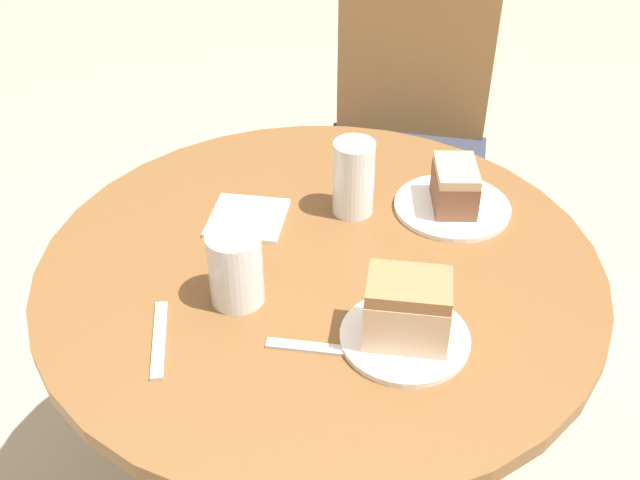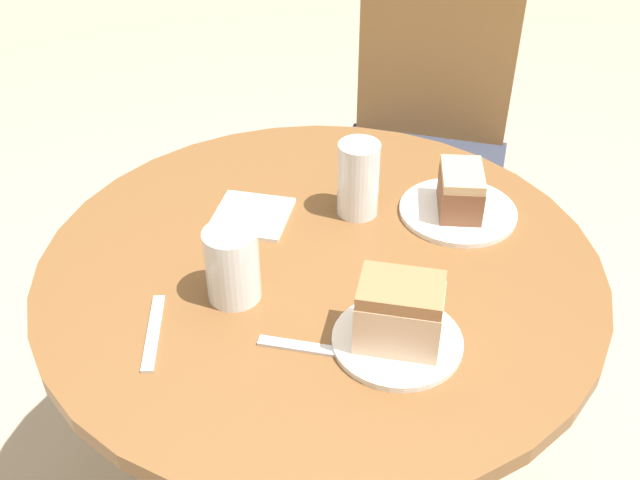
{
  "view_description": "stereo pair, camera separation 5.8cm",
  "coord_description": "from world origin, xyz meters",
  "px_view_note": "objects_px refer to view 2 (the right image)",
  "views": [
    {
      "loc": [
        0.12,
        -0.97,
        1.53
      ],
      "look_at": [
        0.0,
        0.0,
        0.79
      ],
      "focal_mm": 42.0,
      "sensor_mm": 36.0,
      "label": 1
    },
    {
      "loc": [
        0.17,
        -0.96,
        1.53
      ],
      "look_at": [
        0.0,
        0.0,
        0.79
      ],
      "focal_mm": 42.0,
      "sensor_mm": 36.0,
      "label": 2
    }
  ],
  "objects_px": {
    "chair": "(422,145)",
    "plate_far": "(458,211)",
    "cake_slice_near": "(400,312)",
    "glass_water": "(233,269)",
    "plate_near": "(397,341)",
    "cake_slice_far": "(461,190)",
    "glass_lemonade": "(358,183)"
  },
  "relations": [
    {
      "from": "plate_far",
      "to": "cake_slice_far",
      "type": "height_order",
      "value": "cake_slice_far"
    },
    {
      "from": "cake_slice_near",
      "to": "plate_near",
      "type": "bearing_deg",
      "value": 0.0
    },
    {
      "from": "cake_slice_near",
      "to": "plate_far",
      "type": "bearing_deg",
      "value": 77.77
    },
    {
      "from": "plate_near",
      "to": "plate_far",
      "type": "bearing_deg",
      "value": 77.77
    },
    {
      "from": "glass_water",
      "to": "plate_near",
      "type": "bearing_deg",
      "value": -13.34
    },
    {
      "from": "plate_near",
      "to": "glass_lemonade",
      "type": "distance_m",
      "value": 0.34
    },
    {
      "from": "chair",
      "to": "plate_near",
      "type": "height_order",
      "value": "chair"
    },
    {
      "from": "cake_slice_near",
      "to": "glass_lemonade",
      "type": "bearing_deg",
      "value": 107.77
    },
    {
      "from": "glass_water",
      "to": "cake_slice_near",
      "type": "bearing_deg",
      "value": -13.34
    },
    {
      "from": "plate_far",
      "to": "glass_lemonade",
      "type": "distance_m",
      "value": 0.19
    },
    {
      "from": "glass_water",
      "to": "glass_lemonade",
      "type": "bearing_deg",
      "value": 59.14
    },
    {
      "from": "cake_slice_near",
      "to": "glass_water",
      "type": "xyz_separation_m",
      "value": [
        -0.26,
        0.06,
        -0.01
      ]
    },
    {
      "from": "chair",
      "to": "plate_far",
      "type": "height_order",
      "value": "chair"
    },
    {
      "from": "plate_near",
      "to": "cake_slice_far",
      "type": "distance_m",
      "value": 0.36
    },
    {
      "from": "plate_near",
      "to": "cake_slice_near",
      "type": "bearing_deg",
      "value": 180.0
    },
    {
      "from": "plate_near",
      "to": "cake_slice_far",
      "type": "relative_size",
      "value": 1.61
    },
    {
      "from": "plate_far",
      "to": "cake_slice_far",
      "type": "relative_size",
      "value": 1.78
    },
    {
      "from": "chair",
      "to": "plate_far",
      "type": "relative_size",
      "value": 4.79
    },
    {
      "from": "chair",
      "to": "plate_near",
      "type": "bearing_deg",
      "value": -84.11
    },
    {
      "from": "cake_slice_far",
      "to": "glass_lemonade",
      "type": "relative_size",
      "value": 0.85
    },
    {
      "from": "plate_near",
      "to": "cake_slice_far",
      "type": "height_order",
      "value": "cake_slice_far"
    },
    {
      "from": "cake_slice_near",
      "to": "glass_water",
      "type": "height_order",
      "value": "glass_water"
    },
    {
      "from": "cake_slice_far",
      "to": "glass_water",
      "type": "distance_m",
      "value": 0.44
    },
    {
      "from": "plate_near",
      "to": "cake_slice_far",
      "type": "bearing_deg",
      "value": 77.77
    },
    {
      "from": "chair",
      "to": "cake_slice_far",
      "type": "bearing_deg",
      "value": -77.06
    },
    {
      "from": "chair",
      "to": "cake_slice_far",
      "type": "height_order",
      "value": "chair"
    },
    {
      "from": "chair",
      "to": "cake_slice_near",
      "type": "xyz_separation_m",
      "value": [
        0.02,
        -1.0,
        0.29
      ]
    },
    {
      "from": "plate_far",
      "to": "glass_lemonade",
      "type": "height_order",
      "value": "glass_lemonade"
    },
    {
      "from": "cake_slice_far",
      "to": "glass_lemonade",
      "type": "distance_m",
      "value": 0.18
    },
    {
      "from": "cake_slice_far",
      "to": "glass_water",
      "type": "height_order",
      "value": "glass_water"
    },
    {
      "from": "plate_far",
      "to": "cake_slice_near",
      "type": "height_order",
      "value": "cake_slice_near"
    },
    {
      "from": "plate_near",
      "to": "cake_slice_near",
      "type": "relative_size",
      "value": 1.57
    }
  ]
}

